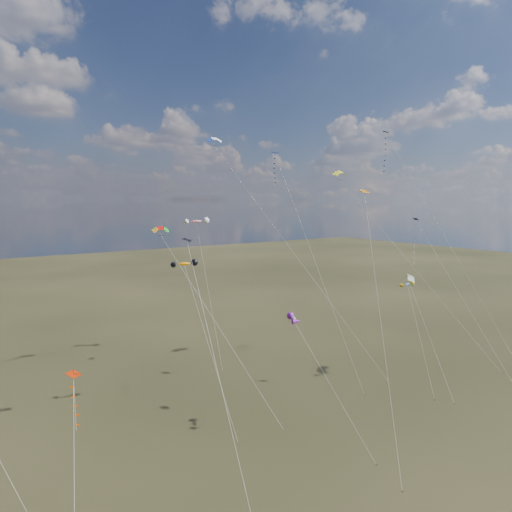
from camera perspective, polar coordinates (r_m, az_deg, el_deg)
ground at (r=52.04m, az=12.35°, el=-23.41°), size 400.00×400.00×0.00m
diamond_black_high at (r=69.49m, az=16.89°, el=10.63°), size 11.97×18.08×36.05m
diamond_navy_tall at (r=72.39m, az=3.05°, el=9.27°), size 2.00×19.03×33.75m
diamond_black_mid at (r=37.97m, az=-5.97°, el=-9.34°), size 1.03×13.01×22.92m
diamond_red_low at (r=37.59m, az=-21.70°, el=-17.51°), size 3.51×10.85×13.70m
diamond_navy_right at (r=67.48m, az=19.76°, el=0.84°), size 0.72×18.22×23.71m
diamond_orange_center at (r=52.62m, az=14.40°, el=-0.19°), size 9.98×14.60×27.43m
parafoil_yellow at (r=78.91m, az=10.58°, el=10.16°), size 14.18×23.13×31.50m
parafoil_blue_white at (r=75.14m, az=-5.08°, el=14.22°), size 16.49×24.71×36.52m
parafoil_striped at (r=73.00m, az=18.77°, el=-2.39°), size 6.71×12.83×15.51m
parafoil_tricolor at (r=55.71m, az=-11.71°, el=3.23°), size 10.20×13.36×23.37m
novelty_orange_black at (r=59.75m, az=-8.90°, el=-1.04°), size 3.09×14.91×18.53m
novelty_white_purple at (r=52.82m, az=4.75°, el=-7.83°), size 2.34×12.53×13.22m
novelty_redwhite_stripe at (r=80.75m, az=-7.46°, el=4.28°), size 4.84×14.87×23.11m
novelty_blue_yellow at (r=71.12m, az=18.44°, el=-3.44°), size 5.57×8.64×14.21m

